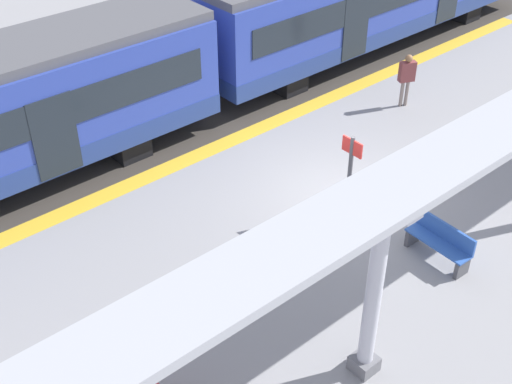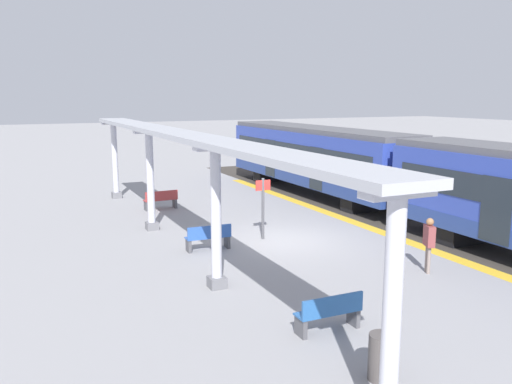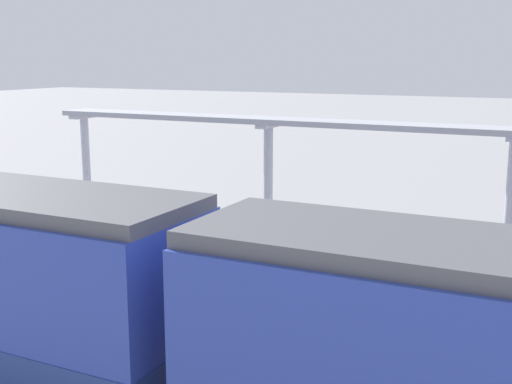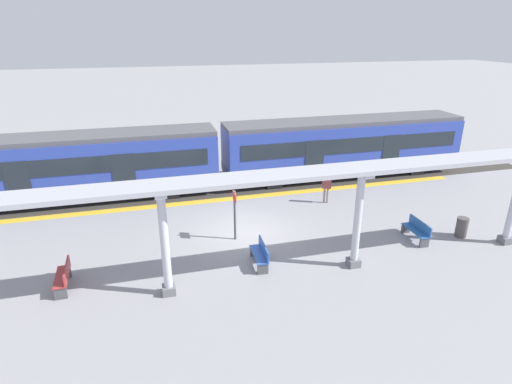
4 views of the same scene
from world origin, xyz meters
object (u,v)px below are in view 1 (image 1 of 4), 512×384
at_px(canopy_pillar_second, 374,291).
at_px(platform_info_sign, 350,171).
at_px(passenger_waiting_near_edge, 407,74).
at_px(bench_near_end, 440,241).

bearing_deg(canopy_pillar_second, platform_info_sign, 137.32).
bearing_deg(canopy_pillar_second, passenger_waiting_near_edge, 125.45).
xyz_separation_m(bench_near_end, platform_info_sign, (-2.25, -0.50, 0.89)).
bearing_deg(platform_info_sign, bench_near_end, 12.46).
xyz_separation_m(canopy_pillar_second, passenger_waiting_near_edge, (-5.95, 8.35, -0.91)).
distance_m(bench_near_end, passenger_waiting_near_edge, 6.94).
height_order(bench_near_end, platform_info_sign, platform_info_sign).
bearing_deg(bench_near_end, passenger_waiting_near_edge, 135.50).
height_order(canopy_pillar_second, bench_near_end, canopy_pillar_second).
relative_size(canopy_pillar_second, passenger_waiting_near_edge, 2.34).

